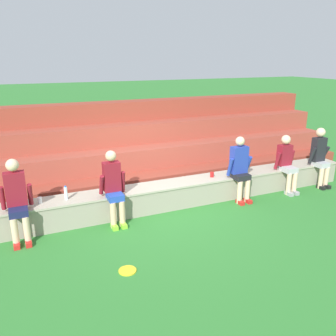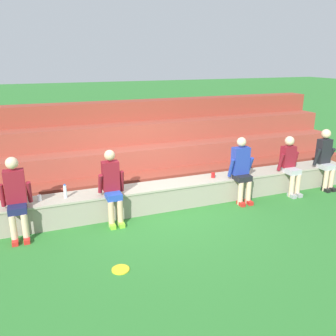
{
  "view_description": "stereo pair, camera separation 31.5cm",
  "coord_description": "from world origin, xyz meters",
  "px_view_note": "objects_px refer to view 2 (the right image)",
  "views": [
    {
      "loc": [
        -2.56,
        -6.12,
        3.07
      ],
      "look_at": [
        0.26,
        0.28,
        0.86
      ],
      "focal_mm": 37.72,
      "sensor_mm": 36.0,
      "label": 1
    },
    {
      "loc": [
        -2.26,
        -6.24,
        3.07
      ],
      "look_at": [
        0.26,
        0.28,
        0.86
      ],
      "focal_mm": 37.72,
      "sensor_mm": 36.0,
      "label": 2
    }
  ],
  "objects_px": {
    "frisbee": "(121,269)",
    "person_rightmost_edge": "(325,158)",
    "person_far_right": "(290,164)",
    "plastic_cup_middle": "(213,175)",
    "person_right_of_center": "(242,168)",
    "person_left_of_center": "(16,196)",
    "water_bottle_mid_right": "(65,191)",
    "plastic_cup_left_end": "(39,198)",
    "person_center": "(112,185)"
  },
  "relations": [
    {
      "from": "person_far_right",
      "to": "water_bottle_mid_right",
      "type": "bearing_deg",
      "value": 177.03
    },
    {
      "from": "person_far_right",
      "to": "plastic_cup_left_end",
      "type": "height_order",
      "value": "person_far_right"
    },
    {
      "from": "person_rightmost_edge",
      "to": "water_bottle_mid_right",
      "type": "bearing_deg",
      "value": 177.29
    },
    {
      "from": "plastic_cup_middle",
      "to": "frisbee",
      "type": "bearing_deg",
      "value": -142.9
    },
    {
      "from": "person_far_right",
      "to": "person_rightmost_edge",
      "type": "distance_m",
      "value": 1.01
    },
    {
      "from": "person_far_right",
      "to": "person_center",
      "type": "bearing_deg",
      "value": -180.0
    },
    {
      "from": "plastic_cup_middle",
      "to": "frisbee",
      "type": "relative_size",
      "value": 0.41
    },
    {
      "from": "person_center",
      "to": "person_rightmost_edge",
      "type": "xyz_separation_m",
      "value": [
        5.16,
        -0.02,
        0.02
      ]
    },
    {
      "from": "person_far_right",
      "to": "plastic_cup_middle",
      "type": "bearing_deg",
      "value": 170.99
    },
    {
      "from": "plastic_cup_middle",
      "to": "frisbee",
      "type": "height_order",
      "value": "plastic_cup_middle"
    },
    {
      "from": "person_left_of_center",
      "to": "person_right_of_center",
      "type": "bearing_deg",
      "value": -0.43
    },
    {
      "from": "water_bottle_mid_right",
      "to": "plastic_cup_middle",
      "type": "relative_size",
      "value": 2.48
    },
    {
      "from": "person_far_right",
      "to": "frisbee",
      "type": "bearing_deg",
      "value": -159.35
    },
    {
      "from": "water_bottle_mid_right",
      "to": "frisbee",
      "type": "relative_size",
      "value": 1.0
    },
    {
      "from": "person_far_right",
      "to": "person_right_of_center",
      "type": "bearing_deg",
      "value": -179.18
    },
    {
      "from": "person_left_of_center",
      "to": "person_right_of_center",
      "type": "relative_size",
      "value": 1.01
    },
    {
      "from": "plastic_cup_left_end",
      "to": "water_bottle_mid_right",
      "type": "bearing_deg",
      "value": -3.21
    },
    {
      "from": "person_left_of_center",
      "to": "person_right_of_center",
      "type": "xyz_separation_m",
      "value": [
        4.52,
        -0.03,
        -0.01
      ]
    },
    {
      "from": "water_bottle_mid_right",
      "to": "person_left_of_center",
      "type": "bearing_deg",
      "value": -163.78
    },
    {
      "from": "plastic_cup_left_end",
      "to": "person_far_right",
      "type": "bearing_deg",
      "value": -2.99
    },
    {
      "from": "person_right_of_center",
      "to": "person_rightmost_edge",
      "type": "height_order",
      "value": "person_rightmost_edge"
    },
    {
      "from": "water_bottle_mid_right",
      "to": "plastic_cup_left_end",
      "type": "distance_m",
      "value": 0.47
    },
    {
      "from": "frisbee",
      "to": "person_rightmost_edge",
      "type": "bearing_deg",
      "value": 16.85
    },
    {
      "from": "person_far_right",
      "to": "frisbee",
      "type": "distance_m",
      "value": 4.79
    },
    {
      "from": "person_right_of_center",
      "to": "person_left_of_center",
      "type": "bearing_deg",
      "value": 179.57
    },
    {
      "from": "person_right_of_center",
      "to": "plastic_cup_middle",
      "type": "distance_m",
      "value": 0.64
    },
    {
      "from": "person_rightmost_edge",
      "to": "person_far_right",
      "type": "bearing_deg",
      "value": 178.59
    },
    {
      "from": "person_right_of_center",
      "to": "water_bottle_mid_right",
      "type": "bearing_deg",
      "value": 175.68
    },
    {
      "from": "person_left_of_center",
      "to": "person_center",
      "type": "distance_m",
      "value": 1.68
    },
    {
      "from": "person_center",
      "to": "plastic_cup_middle",
      "type": "xyz_separation_m",
      "value": [
        2.32,
        0.29,
        -0.17
      ]
    },
    {
      "from": "person_center",
      "to": "plastic_cup_middle",
      "type": "relative_size",
      "value": 12.9
    },
    {
      "from": "person_left_of_center",
      "to": "person_right_of_center",
      "type": "height_order",
      "value": "person_left_of_center"
    },
    {
      "from": "person_left_of_center",
      "to": "person_center",
      "type": "relative_size",
      "value": 1.02
    },
    {
      "from": "person_center",
      "to": "frisbee",
      "type": "bearing_deg",
      "value": -99.47
    },
    {
      "from": "water_bottle_mid_right",
      "to": "plastic_cup_left_end",
      "type": "xyz_separation_m",
      "value": [
        -0.47,
        0.03,
        -0.07
      ]
    },
    {
      "from": "person_far_right",
      "to": "plastic_cup_middle",
      "type": "height_order",
      "value": "person_far_right"
    },
    {
      "from": "person_center",
      "to": "frisbee",
      "type": "xyz_separation_m",
      "value": [
        -0.28,
        -1.67,
        -0.74
      ]
    },
    {
      "from": "plastic_cup_middle",
      "to": "plastic_cup_left_end",
      "type": "xyz_separation_m",
      "value": [
        -3.63,
        -0.01,
        0.0
      ]
    },
    {
      "from": "person_far_right",
      "to": "water_bottle_mid_right",
      "type": "xyz_separation_m",
      "value": [
        -5.0,
        0.26,
        -0.07
      ]
    },
    {
      "from": "water_bottle_mid_right",
      "to": "frisbee",
      "type": "bearing_deg",
      "value": -73.7
    },
    {
      "from": "person_rightmost_edge",
      "to": "frisbee",
      "type": "distance_m",
      "value": 5.73
    },
    {
      "from": "person_rightmost_edge",
      "to": "water_bottle_mid_right",
      "type": "xyz_separation_m",
      "value": [
        -6.0,
        0.28,
        -0.12
      ]
    },
    {
      "from": "person_center",
      "to": "frisbee",
      "type": "relative_size",
      "value": 5.23
    },
    {
      "from": "person_left_of_center",
      "to": "water_bottle_mid_right",
      "type": "bearing_deg",
      "value": 16.22
    },
    {
      "from": "person_center",
      "to": "person_right_of_center",
      "type": "height_order",
      "value": "person_right_of_center"
    },
    {
      "from": "person_right_of_center",
      "to": "person_far_right",
      "type": "bearing_deg",
      "value": 0.82
    },
    {
      "from": "person_center",
      "to": "water_bottle_mid_right",
      "type": "bearing_deg",
      "value": 162.89
    },
    {
      "from": "person_rightmost_edge",
      "to": "plastic_cup_middle",
      "type": "xyz_separation_m",
      "value": [
        -2.84,
        0.32,
        -0.2
      ]
    },
    {
      "from": "plastic_cup_left_end",
      "to": "frisbee",
      "type": "distance_m",
      "value": 2.28
    },
    {
      "from": "person_right_of_center",
      "to": "plastic_cup_middle",
      "type": "relative_size",
      "value": 13.1
    }
  ]
}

